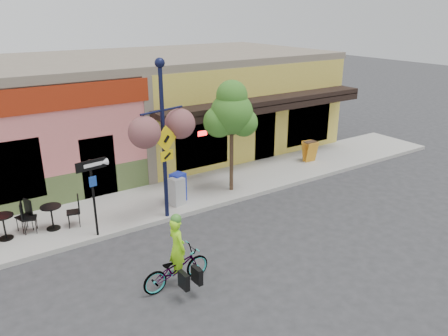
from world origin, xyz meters
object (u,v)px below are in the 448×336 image
object	(u,v)px
cyclist_rider	(178,257)
street_tree	(232,136)
newspaper_box_grey	(177,191)
lamp_post	(164,141)
newspaper_box_blue	(178,187)
one_way_sign	(94,198)
bicycle	(176,268)
building	(132,107)

from	to	relation	value
cyclist_rider	street_tree	size ratio (longest dim) A/B	0.38
newspaper_box_grey	lamp_post	bearing A→B (deg)	-152.17
cyclist_rider	newspaper_box_blue	distance (m)	4.67
cyclist_rider	one_way_sign	size ratio (longest dim) A/B	0.66
street_tree	cyclist_rider	bearing A→B (deg)	-137.57
newspaper_box_blue	cyclist_rider	bearing A→B (deg)	-136.82
newspaper_box_blue	one_way_sign	bearing A→B (deg)	176.06
newspaper_box_grey	street_tree	world-z (taller)	street_tree
newspaper_box_blue	newspaper_box_grey	size ratio (longest dim) A/B	1.06
cyclist_rider	newspaper_box_grey	xyz separation A→B (m)	(2.04, 3.89, -0.15)
bicycle	one_way_sign	size ratio (longest dim) A/B	0.77
cyclist_rider	one_way_sign	bearing A→B (deg)	12.72
building	newspaper_box_blue	xyz separation A→B (m)	(-0.95, -6.04, -1.60)
building	newspaper_box_grey	size ratio (longest dim) A/B	19.21
cyclist_rider	newspaper_box_blue	xyz separation A→B (m)	(2.21, 4.11, -0.12)
street_tree	building	bearing A→B (deg)	100.47
building	newspaper_box_grey	distance (m)	6.56
building	newspaper_box_blue	world-z (taller)	building
bicycle	lamp_post	xyz separation A→B (m)	(1.41, 3.29, 2.16)
newspaper_box_grey	street_tree	xyz separation A→B (m)	(2.26, 0.05, 1.55)
cyclist_rider	newspaper_box_blue	world-z (taller)	cyclist_rider
bicycle	building	bearing A→B (deg)	-20.29
lamp_post	newspaper_box_blue	distance (m)	2.30
bicycle	lamp_post	world-z (taller)	lamp_post
lamp_post	newspaper_box_grey	distance (m)	2.20
cyclist_rider	lamp_post	bearing A→B (deg)	-25.16
lamp_post	newspaper_box_grey	world-z (taller)	lamp_post
bicycle	street_tree	distance (m)	6.11
building	newspaper_box_grey	bearing A→B (deg)	-100.08
building	street_tree	distance (m)	6.32
cyclist_rider	newspaper_box_grey	distance (m)	4.39
lamp_post	street_tree	distance (m)	3.05
building	newspaper_box_blue	size ratio (longest dim) A/B	18.09
building	bicycle	distance (m)	10.79
bicycle	newspaper_box_blue	xyz separation A→B (m)	(2.26, 4.11, 0.18)
one_way_sign	newspaper_box_grey	bearing A→B (deg)	3.66
bicycle	street_tree	size ratio (longest dim) A/B	0.44
newspaper_box_grey	bicycle	bearing A→B (deg)	-131.33
bicycle	street_tree	xyz separation A→B (m)	(4.35, 3.93, 1.71)
newspaper_box_grey	street_tree	distance (m)	2.74
bicycle	newspaper_box_grey	distance (m)	4.41
building	one_way_sign	world-z (taller)	building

